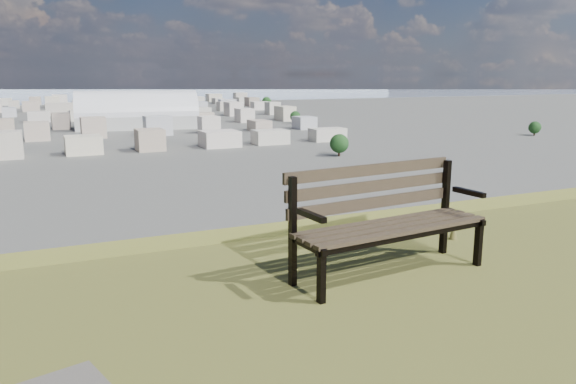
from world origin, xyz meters
name	(u,v)px	position (x,y,z in m)	size (l,w,h in m)	color
park_bench	(385,214)	(1.26, 2.71, 25.49)	(1.70, 0.70, 0.86)	#433627
arena	(138,117)	(46.19, 286.73, 5.78)	(60.78, 31.80, 24.54)	#B7B8B3
city_blocks	(35,111)	(0.00, 394.44, 3.50)	(395.00, 361.00, 7.00)	silver
bay_water	(32,93)	(0.00, 900.00, 0.00)	(2400.00, 700.00, 0.12)	#9CABC7
far_hills	(0,75)	(-60.92, 1402.93, 25.47)	(2050.00, 340.00, 60.00)	#A0B3C7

